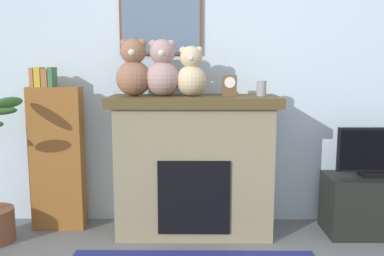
% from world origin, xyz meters
% --- Properties ---
extents(back_wall, '(5.20, 0.15, 2.60)m').
position_xyz_m(back_wall, '(-0.00, 2.00, 1.31)').
color(back_wall, silver).
rests_on(back_wall, ground_plane).
extents(fireplace, '(1.34, 0.57, 1.12)m').
position_xyz_m(fireplace, '(-0.32, 1.68, 0.57)').
color(fireplace, '#847B5A').
rests_on(fireplace, ground_plane).
extents(bookshelf, '(0.43, 0.16, 1.35)m').
position_xyz_m(bookshelf, '(-1.46, 1.74, 0.62)').
color(bookshelf, brown).
rests_on(bookshelf, ground_plane).
extents(tv_stand, '(0.74, 0.40, 0.48)m').
position_xyz_m(tv_stand, '(1.12, 1.64, 0.24)').
color(tv_stand, black).
rests_on(tv_stand, ground_plane).
extents(television, '(0.60, 0.14, 0.40)m').
position_xyz_m(television, '(1.12, 1.64, 0.67)').
color(television, black).
rests_on(television, tv_stand).
extents(candle_jar, '(0.08, 0.08, 0.12)m').
position_xyz_m(candle_jar, '(0.21, 1.66, 1.18)').
color(candle_jar, gray).
rests_on(candle_jar, fireplace).
extents(mantel_clock, '(0.11, 0.08, 0.16)m').
position_xyz_m(mantel_clock, '(-0.04, 1.66, 1.21)').
color(mantel_clock, brown).
rests_on(mantel_clock, fireplace).
extents(teddy_bear_cream, '(0.28, 0.28, 0.45)m').
position_xyz_m(teddy_bear_cream, '(-0.79, 1.66, 1.32)').
color(teddy_bear_cream, '#8E6349').
rests_on(teddy_bear_cream, fireplace).
extents(teddy_bear_brown, '(0.27, 0.27, 0.44)m').
position_xyz_m(teddy_bear_brown, '(-0.57, 1.66, 1.32)').
color(teddy_bear_brown, '#A88983').
rests_on(teddy_bear_brown, fireplace).
extents(teddy_bear_tan, '(0.24, 0.24, 0.39)m').
position_xyz_m(teddy_bear_tan, '(-0.34, 1.66, 1.30)').
color(teddy_bear_tan, beige).
rests_on(teddy_bear_tan, fireplace).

